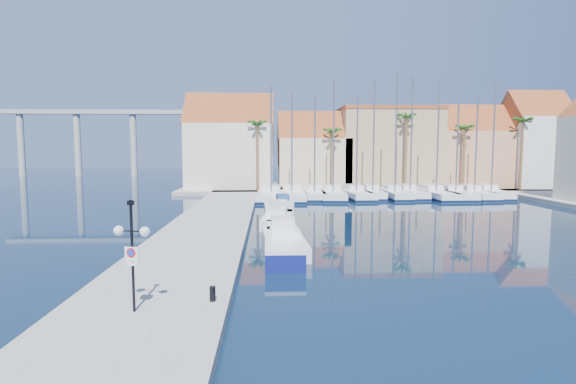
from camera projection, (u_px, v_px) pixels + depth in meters
name	position (u px, v px, depth m)	size (l,w,h in m)	color
ground	(378.00, 295.00, 18.65)	(260.00, 260.00, 0.00)	black
quay_west	(205.00, 231.00, 31.66)	(6.00, 77.00, 0.50)	gray
shore_north	(366.00, 188.00, 66.80)	(54.00, 16.00, 0.50)	gray
lamp_post	(132.00, 239.00, 15.10)	(1.28, 0.57, 3.85)	black
bollard	(213.00, 294.00, 16.36)	(0.22, 0.22, 0.55)	black
fishing_boat	(283.00, 245.00, 24.92)	(2.03, 6.06, 2.12)	navy
motorboat_west_0	(284.00, 241.00, 26.92)	(2.73, 7.33, 1.40)	white
motorboat_west_1	(281.00, 231.00, 30.29)	(2.07, 6.18, 1.40)	white
motorboat_west_2	(278.00, 218.00, 35.88)	(2.84, 6.97, 1.40)	white
motorboat_west_3	(278.00, 210.00, 41.05)	(2.55, 7.21, 1.40)	white
motorboat_west_4	(282.00, 202.00, 46.73)	(2.24, 5.52, 1.40)	white
motorboat_west_5	(281.00, 198.00, 51.10)	(2.31, 5.90, 1.40)	white
motorboat_west_6	(273.00, 193.00, 57.02)	(2.56, 7.01, 1.40)	white
sailboat_0	(271.00, 195.00, 53.87)	(3.62, 11.44, 13.25)	white
sailboat_1	(292.00, 194.00, 54.37)	(3.42, 11.73, 12.70)	white
sailboat_2	(314.00, 194.00, 54.65)	(2.51, 8.83, 12.24)	white
sailboat_3	(333.00, 194.00, 54.95)	(3.69, 10.78, 14.33)	white
sailboat_4	(355.00, 193.00, 55.18)	(3.41, 10.32, 12.23)	white
sailboat_5	(372.00, 193.00, 55.38)	(2.47, 8.21, 14.18)	white
sailboat_6	(393.00, 193.00, 55.05)	(2.49, 8.89, 14.98)	white
sailboat_7	(409.00, 192.00, 55.84)	(2.59, 9.00, 14.57)	white
sailboat_8	(434.00, 193.00, 55.36)	(3.28, 11.04, 14.21)	white
sailboat_9	(454.00, 194.00, 55.15)	(3.37, 10.31, 11.31)	white
sailboat_10	(472.00, 193.00, 55.30)	(2.91, 9.70, 12.02)	white
sailboat_11	(489.00, 193.00, 55.98)	(3.34, 9.72, 13.94)	white
building_0	(230.00, 146.00, 64.33)	(12.30, 9.00, 13.50)	beige
building_1	(313.00, 154.00, 64.97)	(10.30, 8.00, 11.00)	#CDB890
building_2	(387.00, 147.00, 66.35)	(14.20, 10.20, 11.50)	tan
building_3	(469.00, 150.00, 65.92)	(10.30, 8.00, 12.00)	tan
building_4	(533.00, 143.00, 65.21)	(8.30, 8.00, 14.00)	silver
palm_0	(257.00, 126.00, 59.29)	(2.60, 2.60, 10.15)	brown
palm_1	(332.00, 133.00, 59.81)	(2.60, 2.60, 9.15)	brown
palm_2	(407.00, 119.00, 60.07)	(2.60, 2.60, 11.15)	brown
palm_3	(465.00, 130.00, 60.55)	(2.60, 2.60, 9.65)	brown
palm_4	(523.00, 123.00, 60.81)	(2.60, 2.60, 10.65)	brown
viaduct	(109.00, 130.00, 97.51)	(48.00, 2.20, 14.45)	#9E9E99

